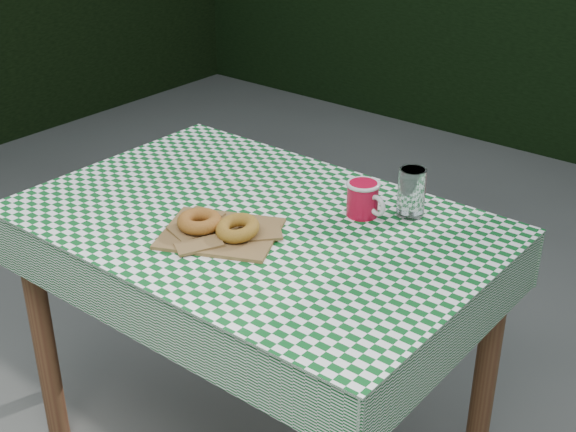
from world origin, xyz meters
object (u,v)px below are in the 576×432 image
object	(u,v)px
table	(258,345)
drinking_glass	(411,193)
coffee_mug	(363,199)
paper_bag	(220,232)

from	to	relation	value
table	drinking_glass	distance (m)	0.58
table	coffee_mug	world-z (taller)	coffee_mug
paper_bag	coffee_mug	size ratio (longest dim) A/B	1.71
coffee_mug	drinking_glass	xyz separation A→B (m)	(0.09, 0.07, 0.02)
table	coffee_mug	xyz separation A→B (m)	(0.19, 0.18, 0.42)
coffee_mug	table	bearing A→B (deg)	-125.35
paper_bag	drinking_glass	xyz separation A→B (m)	(0.29, 0.37, 0.05)
coffee_mug	drinking_glass	world-z (taller)	drinking_glass
table	drinking_glass	world-z (taller)	drinking_glass
paper_bag	coffee_mug	bearing A→B (deg)	56.23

